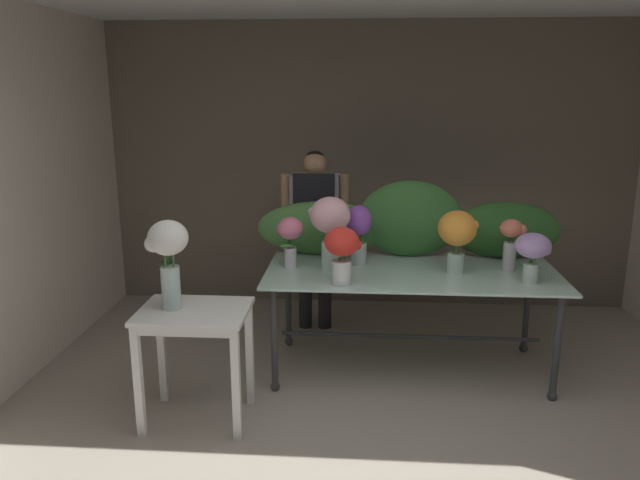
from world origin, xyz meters
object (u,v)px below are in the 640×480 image
Objects in this scene: display_table_glass at (411,283)px; vase_lilac_tulips at (533,251)px; vase_violet_freesia at (360,230)px; vase_scarlet_carnations at (342,250)px; vase_blush_lilies at (330,223)px; side_table_white at (195,326)px; vase_coral_stock at (511,240)px; florist at (315,221)px; vase_rosy_anemones at (290,235)px; vase_sunset_snapdragons at (457,233)px; vase_white_roses_tall at (168,252)px.

display_table_glass is 6.06× the size of vase_lilac_tulips.
display_table_glass is at bearing -18.03° from vase_violet_freesia.
vase_violet_freesia reaches higher than vase_scarlet_carnations.
vase_blush_lilies is at bearing 106.70° from vase_scarlet_carnations.
side_table_white is 1.98× the size of vase_coral_stock.
vase_blush_lilies reaches higher than vase_violet_freesia.
florist reaches higher than display_table_glass.
vase_violet_freesia is at bearing 162.57° from vase_lilac_tulips.
florist is at bearing 81.80° from vase_rosy_anemones.
vase_sunset_snapdragons is at bearing -2.03° from vase_rosy_anemones.
vase_sunset_snapdragons reaches higher than vase_scarlet_carnations.
vase_white_roses_tall reaches higher than vase_coral_stock.
vase_lilac_tulips is at bearing -7.99° from vase_rosy_anemones.
vase_lilac_tulips is (0.50, -0.20, -0.07)m from vase_sunset_snapdragons.
vase_rosy_anemones is 0.55m from vase_scarlet_carnations.
vase_sunset_snapdragons is 0.74m from vase_violet_freesia.
vase_scarlet_carnations reaches higher than vase_lilac_tulips.
vase_coral_stock is at bearing 3.88° from vase_blush_lilies.
vase_coral_stock is at bearing 13.67° from vase_sunset_snapdragons.
vase_lilac_tulips is at bearing -17.15° from display_table_glass.
vase_rosy_anemones reaches higher than vase_coral_stock.
vase_blush_lilies reaches higher than display_table_glass.
vase_violet_freesia is at bearing 14.87° from vase_rosy_anemones.
vase_blush_lilies reaches higher than vase_sunset_snapdragons.
vase_violet_freesia is 0.80× the size of vase_white_roses_tall.
vase_white_roses_tall is at bearing -141.04° from vase_blush_lilies.
vase_coral_stock reaches higher than side_table_white.
display_table_glass is 0.57m from vase_violet_freesia.
vase_blush_lilies is 1.42× the size of vase_coral_stock.
side_table_white is 0.48× the size of florist.
vase_sunset_snapdragons is (1.24, -0.04, 0.05)m from vase_rosy_anemones.
vase_violet_freesia is at bearing 161.97° from display_table_glass.
vase_scarlet_carnations is 1.14× the size of vase_lilac_tulips.
vase_sunset_snapdragons reaches higher than vase_violet_freesia.
vase_violet_freesia is at bearing 175.89° from vase_coral_stock.
display_table_glass is 4.63× the size of vase_sunset_snapdragons.
florist reaches higher than vase_lilac_tulips.
vase_sunset_snapdragons is at bearing 21.36° from vase_scarlet_carnations.
vase_white_roses_tall is (-2.32, -0.88, 0.10)m from vase_coral_stock.
vase_lilac_tulips is 2.48m from vase_white_roses_tall.
vase_white_roses_tall reaches higher than vase_rosy_anemones.
florist reaches higher than vase_blush_lilies.
vase_blush_lilies is 0.37m from vase_scarlet_carnations.
vase_scarlet_carnations is (-0.51, -0.38, 0.36)m from display_table_glass.
vase_white_roses_tall is (-1.19, -0.96, 0.06)m from vase_violet_freesia.
vase_coral_stock is 2.49m from vase_white_roses_tall.
vase_violet_freesia reaches higher than display_table_glass.
vase_scarlet_carnations is (0.93, 0.46, 0.41)m from side_table_white.
vase_coral_stock is at bearing 20.76° from vase_white_roses_tall.
florist is 4.12× the size of vase_coral_stock.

